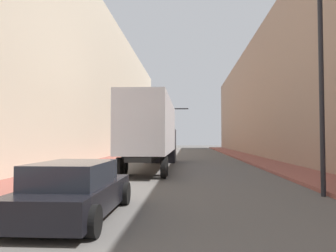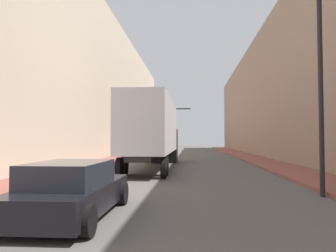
% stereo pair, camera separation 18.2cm
% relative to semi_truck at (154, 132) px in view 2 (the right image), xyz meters
% --- Properties ---
extents(sidewalk_right, '(2.60, 80.00, 0.15)m').
position_rel_semi_truck_xyz_m(sidewalk_right, '(8.12, 9.37, -2.28)').
color(sidewalk_right, brown).
rests_on(sidewalk_right, ground).
extents(sidewalk_left, '(2.60, 80.00, 0.15)m').
position_rel_semi_truck_xyz_m(sidewalk_left, '(-4.42, 9.37, -2.28)').
color(sidewalk_left, brown).
rests_on(sidewalk_left, ground).
extents(building_right, '(6.00, 80.00, 13.12)m').
position_rel_semi_truck_xyz_m(building_right, '(12.42, 9.37, 4.21)').
color(building_right, '#997A66').
rests_on(building_right, ground).
extents(building_left, '(6.00, 80.00, 14.97)m').
position_rel_semi_truck_xyz_m(building_left, '(-8.72, 9.37, 5.13)').
color(building_left, beige).
rests_on(building_left, ground).
extents(semi_truck, '(2.45, 13.82, 4.22)m').
position_rel_semi_truck_xyz_m(semi_truck, '(0.00, 0.00, 0.00)').
color(semi_truck, silver).
rests_on(semi_truck, ground).
extents(sedan_car, '(2.01, 4.49, 1.34)m').
position_rel_semi_truck_xyz_m(sedan_car, '(-0.47, -13.40, -1.71)').
color(sedan_car, black).
rests_on(sedan_car, ground).
extents(traffic_signal_gantry, '(5.38, 0.35, 5.56)m').
position_rel_semi_truck_xyz_m(traffic_signal_gantry, '(-1.66, 15.10, 1.49)').
color(traffic_signal_gantry, black).
rests_on(traffic_signal_gantry, ground).
extents(street_lamp, '(0.44, 0.44, 7.54)m').
position_rel_semi_truck_xyz_m(street_lamp, '(6.67, -10.07, 2.42)').
color(street_lamp, black).
rests_on(street_lamp, ground).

